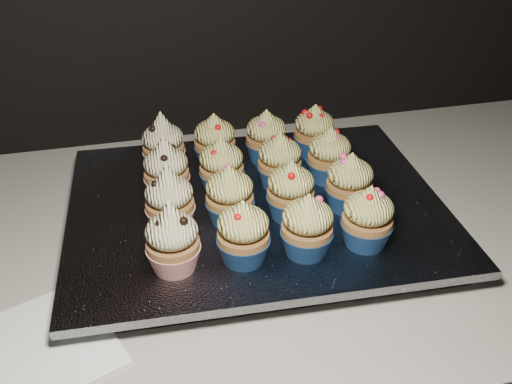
# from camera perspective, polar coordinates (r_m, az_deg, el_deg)

# --- Properties ---
(worktop) EXTENTS (2.44, 0.64, 0.04)m
(worktop) POSITION_cam_1_polar(r_m,az_deg,el_deg) (0.85, 10.12, -2.96)
(worktop) COLOR beige
(worktop) RESTS_ON cabinet
(napkin) EXTENTS (0.20, 0.20, 0.00)m
(napkin) POSITION_cam_1_polar(r_m,az_deg,el_deg) (0.67, -21.09, -14.42)
(napkin) COLOR white
(napkin) RESTS_ON worktop
(baking_tray) EXTENTS (0.48, 0.38, 0.02)m
(baking_tray) POSITION_cam_1_polar(r_m,az_deg,el_deg) (0.80, 0.00, -2.36)
(baking_tray) COLOR black
(baking_tray) RESTS_ON worktop
(foil_lining) EXTENTS (0.53, 0.42, 0.01)m
(foil_lining) POSITION_cam_1_polar(r_m,az_deg,el_deg) (0.79, 0.00, -1.34)
(foil_lining) COLOR silver
(foil_lining) RESTS_ON baking_tray
(cupcake_0) EXTENTS (0.06, 0.06, 0.10)m
(cupcake_0) POSITION_cam_1_polar(r_m,az_deg,el_deg) (0.66, -8.35, -4.80)
(cupcake_0) COLOR #A72017
(cupcake_0) RESTS_ON foil_lining
(cupcake_1) EXTENTS (0.06, 0.06, 0.08)m
(cupcake_1) POSITION_cam_1_polar(r_m,az_deg,el_deg) (0.66, -1.28, -4.21)
(cupcake_1) COLOR navy
(cupcake_1) RESTS_ON foil_lining
(cupcake_2) EXTENTS (0.06, 0.06, 0.08)m
(cupcake_2) POSITION_cam_1_polar(r_m,az_deg,el_deg) (0.68, 5.13, -3.49)
(cupcake_2) COLOR navy
(cupcake_2) RESTS_ON foil_lining
(cupcake_3) EXTENTS (0.06, 0.06, 0.08)m
(cupcake_3) POSITION_cam_1_polar(r_m,az_deg,el_deg) (0.70, 11.08, -2.62)
(cupcake_3) COLOR navy
(cupcake_3) RESTS_ON foil_lining
(cupcake_4) EXTENTS (0.06, 0.06, 0.10)m
(cupcake_4) POSITION_cam_1_polar(r_m,az_deg,el_deg) (0.72, -8.63, -0.90)
(cupcake_4) COLOR #A72017
(cupcake_4) RESTS_ON foil_lining
(cupcake_5) EXTENTS (0.06, 0.06, 0.08)m
(cupcake_5) POSITION_cam_1_polar(r_m,az_deg,el_deg) (0.73, -2.64, -0.48)
(cupcake_5) COLOR navy
(cupcake_5) RESTS_ON foil_lining
(cupcake_6) EXTENTS (0.06, 0.06, 0.08)m
(cupcake_6) POSITION_cam_1_polar(r_m,az_deg,el_deg) (0.74, 3.48, 0.03)
(cupcake_6) COLOR navy
(cupcake_6) RESTS_ON foil_lining
(cupcake_7) EXTENTS (0.06, 0.06, 0.08)m
(cupcake_7) POSITION_cam_1_polar(r_m,az_deg,el_deg) (0.76, 9.32, 0.85)
(cupcake_7) COLOR navy
(cupcake_7) RESTS_ON foil_lining
(cupcake_8) EXTENTS (0.06, 0.06, 0.10)m
(cupcake_8) POSITION_cam_1_polar(r_m,az_deg,el_deg) (0.79, -8.96, 2.10)
(cupcake_8) COLOR #A72017
(cupcake_8) RESTS_ON foil_lining
(cupcake_9) EXTENTS (0.06, 0.06, 0.08)m
(cupcake_9) POSITION_cam_1_polar(r_m,az_deg,el_deg) (0.79, -3.46, 2.49)
(cupcake_9) COLOR navy
(cupcake_9) RESTS_ON foil_lining
(cupcake_10) EXTENTS (0.06, 0.06, 0.08)m
(cupcake_10) POSITION_cam_1_polar(r_m,az_deg,el_deg) (0.80, 2.37, 3.04)
(cupcake_10) COLOR navy
(cupcake_10) RESTS_ON foil_lining
(cupcake_11) EXTENTS (0.06, 0.06, 0.08)m
(cupcake_11) POSITION_cam_1_polar(r_m,az_deg,el_deg) (0.83, 7.32, 3.58)
(cupcake_11) COLOR navy
(cupcake_11) RESTS_ON foil_lining
(cupcake_12) EXTENTS (0.06, 0.06, 0.10)m
(cupcake_12) POSITION_cam_1_polar(r_m,az_deg,el_deg) (0.85, -9.24, 4.64)
(cupcake_12) COLOR #A72017
(cupcake_12) RESTS_ON foil_lining
(cupcake_13) EXTENTS (0.06, 0.06, 0.08)m
(cupcake_13) POSITION_cam_1_polar(r_m,az_deg,el_deg) (0.86, -4.14, 5.04)
(cupcake_13) COLOR navy
(cupcake_13) RESTS_ON foil_lining
(cupcake_14) EXTENTS (0.06, 0.06, 0.08)m
(cupcake_14) POSITION_cam_1_polar(r_m,az_deg,el_deg) (0.87, 1.04, 5.46)
(cupcake_14) COLOR navy
(cupcake_14) RESTS_ON foil_lining
(cupcake_15) EXTENTS (0.06, 0.06, 0.08)m
(cupcake_15) POSITION_cam_1_polar(r_m,az_deg,el_deg) (0.89, 5.83, 5.99)
(cupcake_15) COLOR navy
(cupcake_15) RESTS_ON foil_lining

